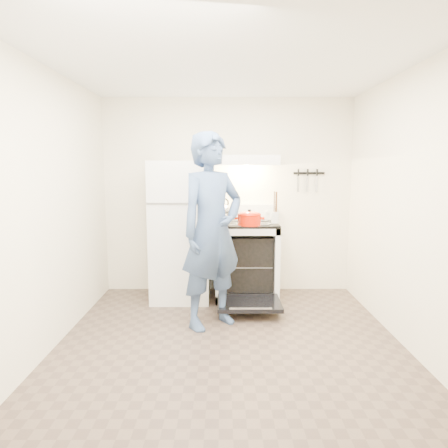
{
  "coord_description": "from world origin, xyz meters",
  "views": [
    {
      "loc": [
        -0.06,
        -3.4,
        1.63
      ],
      "look_at": [
        -0.05,
        1.0,
        1.0
      ],
      "focal_mm": 32.0,
      "sensor_mm": 36.0,
      "label": 1
    }
  ],
  "objects_px": {
    "refrigerator": "(181,231)",
    "tea_kettle": "(224,209)",
    "stove_body": "(246,261)",
    "person": "(212,231)",
    "dutch_oven": "(249,220)"
  },
  "relations": [
    {
      "from": "refrigerator",
      "to": "tea_kettle",
      "type": "xyz_separation_m",
      "value": [
        0.53,
        0.21,
        0.24
      ]
    },
    {
      "from": "refrigerator",
      "to": "stove_body",
      "type": "bearing_deg",
      "value": 1.77
    },
    {
      "from": "refrigerator",
      "to": "person",
      "type": "relative_size",
      "value": 0.86
    },
    {
      "from": "refrigerator",
      "to": "stove_body",
      "type": "relative_size",
      "value": 1.85
    },
    {
      "from": "dutch_oven",
      "to": "stove_body",
      "type": "bearing_deg",
      "value": 88.91
    },
    {
      "from": "stove_body",
      "to": "person",
      "type": "height_order",
      "value": "person"
    },
    {
      "from": "dutch_oven",
      "to": "tea_kettle",
      "type": "bearing_deg",
      "value": 106.93
    },
    {
      "from": "dutch_oven",
      "to": "refrigerator",
      "type": "bearing_deg",
      "value": 140.05
    },
    {
      "from": "stove_body",
      "to": "tea_kettle",
      "type": "relative_size",
      "value": 3.2
    },
    {
      "from": "tea_kettle",
      "to": "dutch_oven",
      "type": "height_order",
      "value": "tea_kettle"
    },
    {
      "from": "refrigerator",
      "to": "person",
      "type": "distance_m",
      "value": 0.97
    },
    {
      "from": "refrigerator",
      "to": "person",
      "type": "height_order",
      "value": "person"
    },
    {
      "from": "tea_kettle",
      "to": "dutch_oven",
      "type": "xyz_separation_m",
      "value": [
        0.27,
        -0.88,
        -0.02
      ]
    },
    {
      "from": "tea_kettle",
      "to": "person",
      "type": "xyz_separation_m",
      "value": [
        -0.12,
        -1.08,
        -0.1
      ]
    },
    {
      "from": "stove_body",
      "to": "dutch_oven",
      "type": "height_order",
      "value": "dutch_oven"
    }
  ]
}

